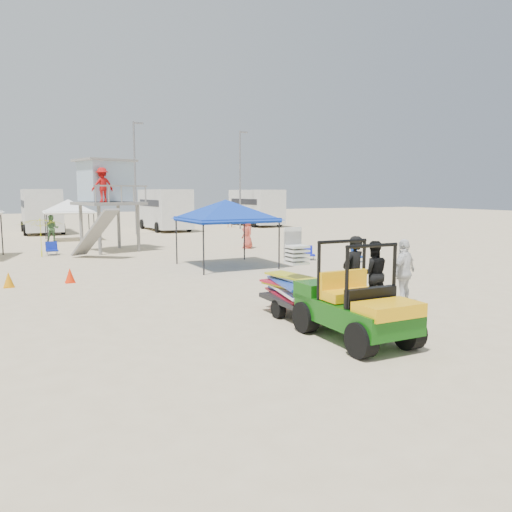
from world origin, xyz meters
name	(u,v)px	position (x,y,z in m)	size (l,w,h in m)	color
ground	(298,332)	(0.00, 0.00, 0.00)	(140.00, 140.00, 0.00)	beige
utility_cart	(356,296)	(0.68, -1.11, 0.94)	(1.40, 2.65, 2.01)	#0D490B
surf_trailer	(296,285)	(0.69, 1.22, 0.79)	(1.19, 2.18, 1.93)	black
man_left	(353,274)	(2.20, 0.92, 0.97)	(0.71, 0.47, 1.95)	black
man_mid	(373,274)	(3.05, 1.17, 0.88)	(0.86, 0.67, 1.77)	black
man_right	(404,272)	(3.90, 0.92, 0.90)	(1.05, 0.44, 1.80)	white
lifeguard_tower	(106,185)	(-0.82, 17.33, 3.42)	(3.53, 3.53, 4.59)	gray
canopy_blue	(226,203)	(2.48, 9.59, 2.59)	(3.35, 3.35, 3.14)	black
canopy_white_c	(68,202)	(-1.87, 24.55, 2.44)	(2.96, 2.96, 2.99)	black
umbrella_b	(41,237)	(-4.06, 16.23, 0.93)	(2.03, 2.07, 1.87)	yellow
cone_near	(9,280)	(-5.57, 8.59, 0.25)	(0.34, 0.34, 0.50)	orange
cone_far	(70,275)	(-3.71, 8.58, 0.25)	(0.34, 0.34, 0.50)	#FF2C08
beach_chair_a	(52,248)	(-3.57, 16.99, 0.31)	(0.55, 0.59, 0.64)	#0E2099
beach_chair_b	(356,254)	(8.16, 8.37, 0.31)	(0.71, 0.79, 0.64)	navy
beach_chair_c	(308,253)	(6.60, 9.84, 0.31)	(0.71, 0.79, 0.64)	#1018AF
rv_mid_left	(41,209)	(-3.00, 31.49, 1.80)	(2.65, 6.50, 3.25)	silver
rv_mid_right	(164,208)	(6.00, 29.99, 1.80)	(2.64, 7.00, 3.25)	silver
rv_far_right	(256,206)	(15.00, 31.49, 1.80)	(2.64, 6.60, 3.25)	silver
light_pole_left	(135,179)	(3.00, 27.00, 4.00)	(0.14, 0.14, 8.00)	slate
light_pole_right	(240,180)	(12.00, 28.50, 4.00)	(0.14, 0.14, 8.00)	slate
distant_beachgoers	(94,231)	(-0.97, 20.58, 0.85)	(21.90, 16.20, 1.84)	#C14637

